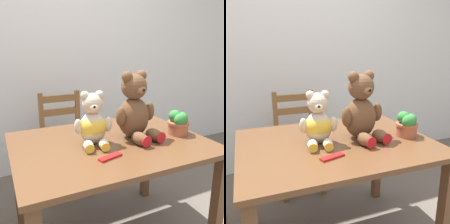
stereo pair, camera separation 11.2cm
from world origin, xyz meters
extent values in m
cube|color=silver|center=(0.00, 1.73, 1.30)|extent=(8.00, 0.04, 2.60)
cube|color=brown|center=(0.00, 0.44, 0.72)|extent=(1.14, 0.87, 0.03)
cube|color=brown|center=(0.52, 0.05, 0.35)|extent=(0.06, 0.06, 0.71)
cube|color=brown|center=(-0.52, 0.82, 0.35)|extent=(0.06, 0.06, 0.71)
cube|color=brown|center=(0.52, 0.82, 0.35)|extent=(0.06, 0.06, 0.71)
cube|color=brown|center=(-0.07, 1.21, 0.46)|extent=(0.38, 0.41, 0.03)
cube|color=brown|center=(0.10, 1.03, 0.22)|extent=(0.04, 0.04, 0.44)
cube|color=brown|center=(-0.24, 1.03, 0.22)|extent=(0.04, 0.04, 0.44)
cube|color=brown|center=(0.10, 1.39, 0.44)|extent=(0.04, 0.04, 0.89)
cube|color=brown|center=(-0.24, 1.39, 0.44)|extent=(0.04, 0.04, 0.89)
cube|color=brown|center=(-0.07, 1.39, 0.83)|extent=(0.30, 0.03, 0.06)
cube|color=brown|center=(-0.07, 1.39, 0.70)|extent=(0.30, 0.03, 0.06)
ellipsoid|color=beige|center=(-0.11, 0.45, 0.83)|extent=(0.18, 0.16, 0.19)
sphere|color=beige|center=(-0.11, 0.45, 0.98)|extent=(0.12, 0.12, 0.12)
sphere|color=beige|center=(-0.06, 0.44, 1.03)|extent=(0.05, 0.05, 0.05)
sphere|color=beige|center=(-0.15, 0.46, 1.03)|extent=(0.05, 0.05, 0.05)
ellipsoid|color=white|center=(-0.11, 0.41, 0.97)|extent=(0.06, 0.05, 0.04)
sphere|color=black|center=(-0.12, 0.39, 0.97)|extent=(0.02, 0.02, 0.02)
ellipsoid|color=beige|center=(-0.02, 0.42, 0.85)|extent=(0.05, 0.05, 0.09)
ellipsoid|color=beige|center=(-0.19, 0.45, 0.85)|extent=(0.05, 0.05, 0.09)
ellipsoid|color=beige|center=(-0.08, 0.34, 0.76)|extent=(0.07, 0.10, 0.06)
cylinder|color=gold|center=(-0.09, 0.30, 0.76)|extent=(0.05, 0.02, 0.05)
ellipsoid|color=beige|center=(-0.17, 0.36, 0.76)|extent=(0.07, 0.10, 0.06)
cylinder|color=gold|center=(-0.18, 0.32, 0.76)|extent=(0.05, 0.02, 0.05)
ellipsoid|color=gold|center=(-0.11, 0.45, 0.84)|extent=(0.19, 0.17, 0.14)
ellipsoid|color=brown|center=(0.17, 0.45, 0.86)|extent=(0.23, 0.20, 0.25)
sphere|color=brown|center=(0.17, 0.45, 1.06)|extent=(0.16, 0.16, 0.16)
sphere|color=brown|center=(0.22, 0.46, 1.12)|extent=(0.07, 0.07, 0.07)
sphere|color=brown|center=(0.11, 0.44, 1.12)|extent=(0.07, 0.07, 0.07)
ellipsoid|color=#8C5F3F|center=(0.18, 0.39, 1.04)|extent=(0.07, 0.07, 0.05)
sphere|color=black|center=(0.18, 0.36, 1.05)|extent=(0.02, 0.02, 0.02)
ellipsoid|color=brown|center=(0.28, 0.45, 0.89)|extent=(0.07, 0.07, 0.12)
ellipsoid|color=brown|center=(0.06, 0.41, 0.89)|extent=(0.07, 0.07, 0.12)
ellipsoid|color=brown|center=(0.24, 0.33, 0.77)|extent=(0.09, 0.14, 0.07)
cylinder|color=red|center=(0.25, 0.27, 0.77)|extent=(0.07, 0.02, 0.07)
ellipsoid|color=brown|center=(0.13, 0.31, 0.77)|extent=(0.09, 0.14, 0.07)
cylinder|color=red|center=(0.14, 0.25, 0.77)|extent=(0.07, 0.02, 0.07)
cylinder|color=#B25B3D|center=(0.45, 0.36, 0.78)|extent=(0.13, 0.13, 0.08)
cylinder|color=#B25B3D|center=(0.45, 0.36, 0.81)|extent=(0.14, 0.14, 0.02)
ellipsoid|color=#337F38|center=(0.48, 0.36, 0.85)|extent=(0.08, 0.07, 0.07)
ellipsoid|color=#337F38|center=(0.44, 0.39, 0.85)|extent=(0.08, 0.08, 0.08)
ellipsoid|color=#337F38|center=(0.44, 0.33, 0.84)|extent=(0.10, 0.07, 0.09)
cube|color=red|center=(-0.10, 0.22, 0.74)|extent=(0.14, 0.07, 0.01)
camera|label=1|loc=(-0.60, -0.84, 1.29)|focal=40.00mm
camera|label=2|loc=(-0.50, -0.88, 1.29)|focal=40.00mm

